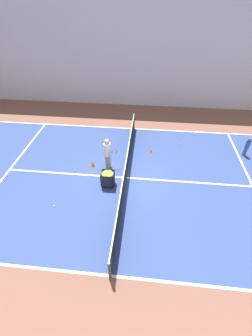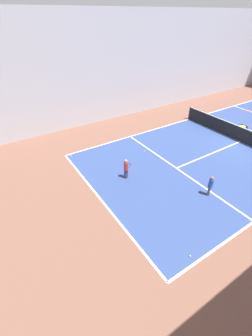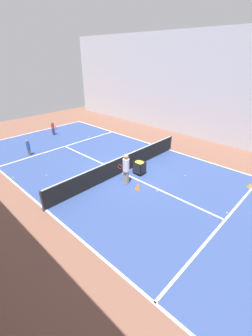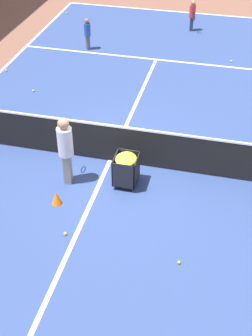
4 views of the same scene
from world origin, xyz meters
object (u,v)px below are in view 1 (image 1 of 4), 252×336
at_px(tennis_net, 126,169).
at_px(ball_cart, 108,176).
at_px(child_midcourt, 247,145).
at_px(training_cone_1, 151,151).
at_px(coach_at_net, 107,152).
at_px(training_cone_0, 93,164).

distance_m(tennis_net, ball_cart, 1.03).
distance_m(tennis_net, child_midcourt, 7.14).
bearing_deg(training_cone_1, ball_cart, 145.72).
xyz_separation_m(tennis_net, coach_at_net, (0.77, 1.04, 0.46)).
height_order(coach_at_net, child_midcourt, coach_at_net).
bearing_deg(coach_at_net, tennis_net, -46.93).
relative_size(training_cone_0, training_cone_1, 1.45).
xyz_separation_m(ball_cart, training_cone_0, (1.37, 1.07, -0.41)).
height_order(coach_at_net, ball_cart, coach_at_net).
height_order(ball_cart, training_cone_1, ball_cart).
distance_m(coach_at_net, ball_cart, 1.47).
bearing_deg(ball_cart, training_cone_0, 38.01).
relative_size(ball_cart, training_cone_0, 2.39).
height_order(tennis_net, training_cone_0, tennis_net).
xyz_separation_m(tennis_net, training_cone_0, (0.75, 1.90, -0.39)).
distance_m(tennis_net, training_cone_0, 2.08).
xyz_separation_m(coach_at_net, child_midcourt, (1.91, -7.66, -0.35)).
height_order(child_midcourt, training_cone_1, child_midcourt).
height_order(tennis_net, coach_at_net, coach_at_net).
relative_size(tennis_net, coach_at_net, 5.83).
distance_m(training_cone_0, training_cone_1, 3.53).
relative_size(child_midcourt, training_cone_1, 4.95).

